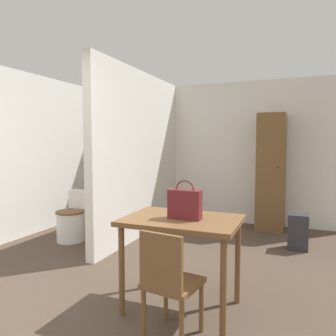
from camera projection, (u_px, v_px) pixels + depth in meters
The scene contains 9 objects.
wall_back at pixel (197, 153), 6.15m from camera, with size 5.13×0.12×2.50m.
wall_left at pixel (21, 155), 4.97m from camera, with size 0.12×5.17×2.50m.
partition_wall at pixel (141, 155), 5.03m from camera, with size 0.12×2.69×2.50m.
dining_table at pixel (182, 230), 2.78m from camera, with size 0.97×0.70×0.80m.
wooden_chair at pixel (169, 281), 2.34m from camera, with size 0.42×0.42×0.82m.
toilet at pixel (73, 220), 4.81m from camera, with size 0.42×0.57×0.71m.
handbag at pixel (185, 204), 2.73m from camera, with size 0.27×0.11×0.33m.
wooden_cabinet at pixel (271, 172), 5.37m from camera, with size 0.44×0.49×1.91m.
space_heater at pixel (298, 232), 4.40m from camera, with size 0.26×0.24×0.48m.
Camera 1 is at (1.82, -1.67, 1.43)m, focal length 35.00 mm.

